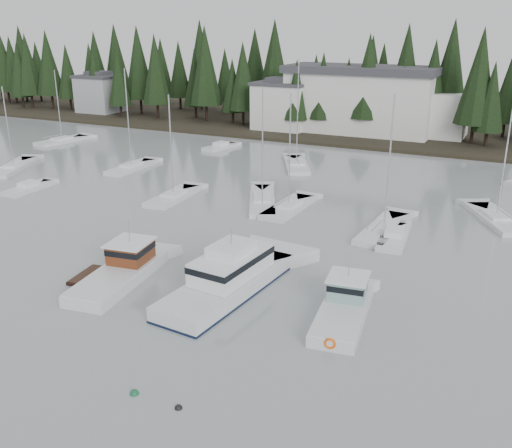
{
  "coord_description": "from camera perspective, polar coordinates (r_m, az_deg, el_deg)",
  "views": [
    {
      "loc": [
        21.76,
        -12.91,
        17.96
      ],
      "look_at": [
        2.56,
        26.51,
        2.5
      ],
      "focal_mm": 40.0,
      "sensor_mm": 36.0,
      "label": 1
    }
  ],
  "objects": [
    {
      "name": "lobster_boat_teal",
      "position": [
        37.63,
        8.77,
        -8.4
      ],
      "size": [
        3.9,
        8.45,
        4.53
      ],
      "rotation": [
        0.0,
        0.0,
        1.7
      ],
      "color": "silver",
      "rests_on": "ground"
    },
    {
      "name": "sailboat_2",
      "position": [
        76.46,
        -12.33,
        5.45
      ],
      "size": [
        3.04,
        8.75,
        13.31
      ],
      "rotation": [
        0.0,
        0.0,
        1.62
      ],
      "color": "silver",
      "rests_on": "ground"
    },
    {
      "name": "harbor_inn",
      "position": [
        99.15,
        11.6,
        11.98
      ],
      "size": [
        29.5,
        11.5,
        10.9
      ],
      "color": "silver",
      "rests_on": "ground"
    },
    {
      "name": "far_shore_land",
      "position": [
        113.47,
        14.8,
        9.68
      ],
      "size": [
        240.0,
        54.0,
        1.0
      ],
      "primitive_type": "cube",
      "color": "black",
      "rests_on": "ground"
    },
    {
      "name": "cabin_cruiser_center",
      "position": [
        40.42,
        -2.75,
        -5.71
      ],
      "size": [
        4.99,
        12.85,
        5.4
      ],
      "rotation": [
        0.0,
        0.0,
        1.48
      ],
      "color": "silver",
      "rests_on": "ground"
    },
    {
      "name": "house_west",
      "position": [
        101.02,
        2.62,
        11.83
      ],
      "size": [
        9.54,
        7.42,
        8.75
      ],
      "color": "silver",
      "rests_on": "ground"
    },
    {
      "name": "sailboat_12",
      "position": [
        58.25,
        3.28,
        1.5
      ],
      "size": [
        3.02,
        8.77,
        12.21
      ],
      "rotation": [
        0.0,
        0.0,
        1.54
      ],
      "color": "silver",
      "rests_on": "ground"
    },
    {
      "name": "sailboat_9",
      "position": [
        81.21,
        -23.07,
        5.12
      ],
      "size": [
        6.94,
        10.72,
        11.1
      ],
      "rotation": [
        0.0,
        0.0,
        2.01
      ],
      "color": "silver",
      "rests_on": "ground"
    },
    {
      "name": "sailboat_0",
      "position": [
        76.22,
        4.06,
        5.8
      ],
      "size": [
        6.94,
        9.99,
        14.32
      ],
      "rotation": [
        0.0,
        0.0,
        2.04
      ],
      "color": "silver",
      "rests_on": "ground"
    },
    {
      "name": "conifer_treeline",
      "position": [
        102.85,
        13.52,
        8.83
      ],
      "size": [
        200.0,
        22.0,
        20.0
      ],
      "primitive_type": null,
      "color": "black",
      "rests_on": "ground"
    },
    {
      "name": "sailboat_6",
      "position": [
        60.5,
        0.63,
        2.21
      ],
      "size": [
        7.05,
        11.01,
        12.56
      ],
      "rotation": [
        0.0,
        0.0,
        2.02
      ],
      "color": "silver",
      "rests_on": "ground"
    },
    {
      "name": "runabout_0",
      "position": [
        70.01,
        -21.75,
        3.26
      ],
      "size": [
        2.51,
        6.43,
        1.42
      ],
      "rotation": [
        0.0,
        0.0,
        1.62
      ],
      "color": "silver",
      "rests_on": "ground"
    },
    {
      "name": "sailboat_7",
      "position": [
        59.54,
        22.88,
        0.35
      ],
      "size": [
        6.89,
        9.42,
        12.56
      ],
      "rotation": [
        0.0,
        0.0,
        2.06
      ],
      "color": "silver",
      "rests_on": "ground"
    },
    {
      "name": "runabout_1",
      "position": [
        51.5,
        13.63,
        -1.41
      ],
      "size": [
        2.84,
        7.11,
        1.42
      ],
      "rotation": [
        0.0,
        0.0,
        1.66
      ],
      "color": "silver",
      "rests_on": "ground"
    },
    {
      "name": "runabout_3",
      "position": [
        87.49,
        -3.55,
        7.63
      ],
      "size": [
        3.45,
        6.7,
        1.42
      ],
      "rotation": [
        0.0,
        0.0,
        1.37
      ],
      "color": "silver",
      "rests_on": "ground"
    },
    {
      "name": "lobster_boat_brown",
      "position": [
        43.51,
        -13.4,
        -4.73
      ],
      "size": [
        5.83,
        10.05,
        4.79
      ],
      "rotation": [
        0.0,
        0.0,
        1.71
      ],
      "color": "silver",
      "rests_on": "ground"
    },
    {
      "name": "sailboat_8",
      "position": [
        53.39,
        12.67,
        -0.65
      ],
      "size": [
        3.32,
        9.71,
        12.9
      ],
      "rotation": [
        0.0,
        0.0,
        1.51
      ],
      "color": "silver",
      "rests_on": "ground"
    },
    {
      "name": "mooring_buoy_dark",
      "position": [
        29.84,
        -7.75,
        -17.79
      ],
      "size": [
        0.4,
        0.4,
        0.4
      ],
      "primitive_type": "sphere",
      "color": "black",
      "rests_on": "ground"
    },
    {
      "name": "house_far_west",
      "position": [
        125.25,
        -15.35,
        12.54
      ],
      "size": [
        8.48,
        7.42,
        8.25
      ],
      "color": "#999EA0",
      "rests_on": "ground"
    },
    {
      "name": "sailboat_10",
      "position": [
        97.33,
        -18.79,
        7.8
      ],
      "size": [
        4.17,
        9.18,
        11.77
      ],
      "rotation": [
        0.0,
        0.0,
        1.43
      ],
      "color": "silver",
      "rests_on": "ground"
    },
    {
      "name": "sailboat_3",
      "position": [
        62.58,
        -8.24,
        2.6
      ],
      "size": [
        3.29,
        8.53,
        11.64
      ],
      "rotation": [
        0.0,
        0.0,
        1.64
      ],
      "color": "silver",
      "rests_on": "ground"
    },
    {
      "name": "mooring_buoy_green",
      "position": [
        31.16,
        -12.06,
        -16.27
      ],
      "size": [
        0.48,
        0.48,
        0.48
      ],
      "primitive_type": "sphere",
      "color": "#145933",
      "rests_on": "ground"
    }
  ]
}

